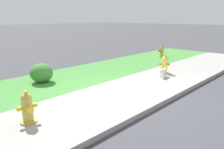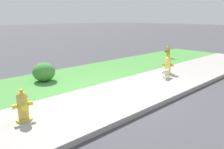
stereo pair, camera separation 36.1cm
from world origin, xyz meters
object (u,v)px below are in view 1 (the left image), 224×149
(shrub_bush_near_lamp, at_px, (41,73))
(fire_hydrant_near_corner, at_px, (162,51))
(fire_hydrant_by_grass_verge, at_px, (27,108))
(fire_hydrant_mid_block, at_px, (164,65))
(small_white_dog, at_px, (163,71))

(shrub_bush_near_lamp, bearing_deg, fire_hydrant_near_corner, -3.49)
(fire_hydrant_near_corner, xyz_separation_m, fire_hydrant_by_grass_verge, (-8.13, -1.96, 0.00))
(fire_hydrant_mid_block, bearing_deg, fire_hydrant_near_corner, 101.12)
(small_white_dog, distance_m, shrub_bush_near_lamp, 4.03)
(shrub_bush_near_lamp, bearing_deg, fire_hydrant_mid_block, -30.92)
(fire_hydrant_by_grass_verge, distance_m, small_white_dog, 4.77)
(fire_hydrant_by_grass_verge, height_order, shrub_bush_near_lamp, fire_hydrant_by_grass_verge)
(fire_hydrant_by_grass_verge, bearing_deg, shrub_bush_near_lamp, -117.66)
(fire_hydrant_near_corner, distance_m, small_white_dog, 3.97)
(small_white_dog, height_order, shrub_bush_near_lamp, shrub_bush_near_lamp)
(fire_hydrant_near_corner, distance_m, fire_hydrant_by_grass_verge, 8.36)
(small_white_dog, bearing_deg, fire_hydrant_by_grass_verge, -12.48)
(fire_hydrant_mid_block, height_order, small_white_dog, fire_hydrant_mid_block)
(small_white_dog, bearing_deg, fire_hydrant_near_corner, -158.79)
(fire_hydrant_near_corner, bearing_deg, fire_hydrant_mid_block, 176.57)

